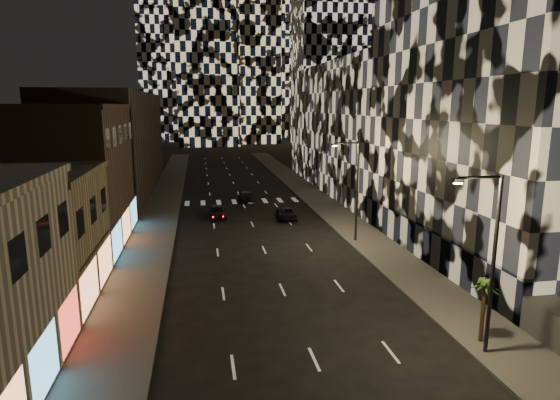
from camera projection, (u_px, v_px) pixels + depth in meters
name	position (u px, v px, depth m)	size (l,w,h in m)	color
sidewalk_left	(163.00, 204.00, 59.06)	(4.00, 120.00, 0.15)	#47443F
sidewalk_right	(317.00, 198.00, 62.40)	(4.00, 120.00, 0.15)	#47443F
curb_left	(180.00, 203.00, 59.41)	(0.20, 120.00, 0.15)	#4C4C47
curb_right	(301.00, 199.00, 62.05)	(0.20, 120.00, 0.15)	#4C4C47
retail_tan	(11.00, 241.00, 29.10)	(10.00, 10.00, 8.00)	#8B7953
retail_brown	(64.00, 179.00, 40.77)	(10.00, 15.00, 12.00)	#473328
retail_filler_left	(115.00, 143.00, 66.16)	(10.00, 40.00, 14.00)	#473328
midrise_right	(519.00, 122.00, 37.26)	(16.00, 25.00, 22.00)	#232326
midrise_base	(422.00, 241.00, 37.88)	(0.60, 25.00, 3.00)	#383838
midrise_filler_right	(372.00, 128.00, 69.04)	(16.00, 40.00, 18.00)	#232326
streetlight_near	(490.00, 253.00, 22.45)	(2.55, 0.25, 9.00)	black
streetlight_far	(355.00, 184.00, 41.76)	(2.55, 0.25, 9.00)	black
car_dark_midlane	(217.00, 212.00, 51.72)	(1.70, 4.23, 1.44)	black
car_dark_oncoming	(246.00, 196.00, 60.91)	(1.80, 4.43, 1.29)	black
car_dark_rightlane	(287.00, 214.00, 51.23)	(1.95, 4.23, 1.18)	black
palm_tree	(485.00, 290.00, 24.03)	(1.75, 1.72, 3.44)	#47331E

